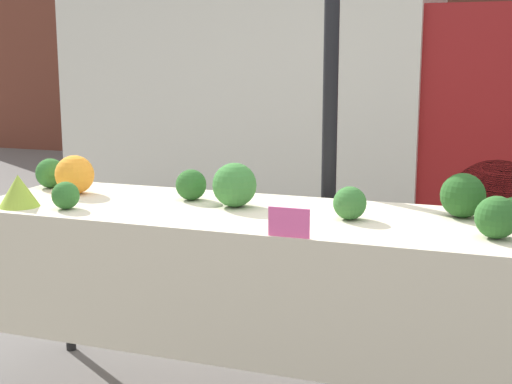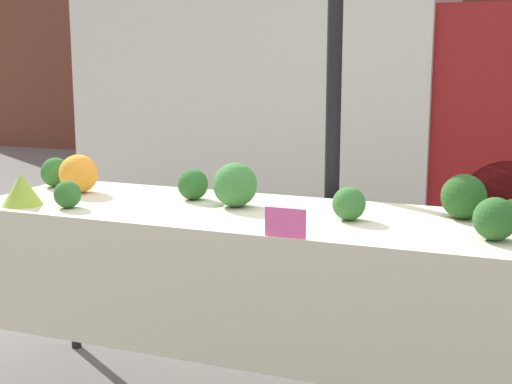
# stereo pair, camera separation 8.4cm
# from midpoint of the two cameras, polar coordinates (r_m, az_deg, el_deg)

# --- Properties ---
(tent_pole) EXTENTS (0.07, 0.07, 2.34)m
(tent_pole) POSITION_cam_midpoint_polar(r_m,az_deg,el_deg) (3.32, 5.19, 5.02)
(tent_pole) COLOR black
(tent_pole) RESTS_ON ground_plane
(parked_truck) EXTENTS (4.64, 1.99, 2.49)m
(parked_truck) POSITION_cam_midpoint_polar(r_m,az_deg,el_deg) (6.65, 4.75, 9.18)
(parked_truck) COLOR silver
(parked_truck) RESTS_ON ground_plane
(market_table) EXTENTS (2.38, 0.73, 0.88)m
(market_table) POSITION_cam_midpoint_polar(r_m,az_deg,el_deg) (2.85, -1.30, -4.06)
(market_table) COLOR beige
(market_table) RESTS_ON ground_plane
(orange_cauliflower) EXTENTS (0.18, 0.18, 0.18)m
(orange_cauliflower) POSITION_cam_midpoint_polar(r_m,az_deg,el_deg) (3.35, -15.01, 1.35)
(orange_cauliflower) COLOR orange
(orange_cauliflower) RESTS_ON market_table
(romanesco_head) EXTENTS (0.17, 0.17, 0.14)m
(romanesco_head) POSITION_cam_midpoint_polar(r_m,az_deg,el_deg) (3.14, -19.20, 0.10)
(romanesco_head) COLOR #93B238
(romanesco_head) RESTS_ON market_table
(broccoli_head_0) EXTENTS (0.19, 0.19, 0.19)m
(broccoli_head_0) POSITION_cam_midpoint_polar(r_m,az_deg,el_deg) (2.96, -2.55, 0.56)
(broccoli_head_0) COLOR #387533
(broccoli_head_0) RESTS_ON market_table
(broccoli_head_1) EXTENTS (0.11, 0.11, 0.11)m
(broccoli_head_1) POSITION_cam_midpoint_polar(r_m,az_deg,el_deg) (3.03, -15.76, -0.27)
(broccoli_head_1) COLOR #2D6628
(broccoli_head_1) RESTS_ON market_table
(broccoli_head_3) EXTENTS (0.13, 0.13, 0.13)m
(broccoli_head_3) POSITION_cam_midpoint_polar(r_m,az_deg,el_deg) (2.75, 6.64, -0.89)
(broccoli_head_3) COLOR #336B2D
(broccoli_head_3) RESTS_ON market_table
(broccoli_head_4) EXTENTS (0.15, 0.15, 0.15)m
(broccoli_head_4) POSITION_cam_midpoint_polar(r_m,az_deg,el_deg) (2.57, 17.80, -1.95)
(broccoli_head_4) COLOR #285B23
(broccoli_head_4) RESTS_ON market_table
(broccoli_head_5) EXTENTS (0.14, 0.14, 0.14)m
(broccoli_head_5) POSITION_cam_midpoint_polar(r_m,az_deg,el_deg) (3.12, -5.99, 0.58)
(broccoli_head_5) COLOR #285B23
(broccoli_head_5) RESTS_ON market_table
(broccoli_head_6) EXTENTS (0.14, 0.14, 0.14)m
(broccoli_head_6) POSITION_cam_midpoint_polar(r_m,az_deg,el_deg) (3.54, -16.77, 1.45)
(broccoli_head_6) COLOR #2D6628
(broccoli_head_6) RESTS_ON market_table
(broccoli_head_8) EXTENTS (0.17, 0.17, 0.17)m
(broccoli_head_8) POSITION_cam_midpoint_polar(r_m,az_deg,el_deg) (2.87, 15.41, -0.27)
(broccoli_head_8) COLOR #23511E
(broccoli_head_8) RESTS_ON market_table
(price_sign) EXTENTS (0.15, 0.01, 0.10)m
(price_sign) POSITION_cam_midpoint_polar(r_m,az_deg,el_deg) (2.47, 1.67, -2.46)
(price_sign) COLOR #F45B9E
(price_sign) RESTS_ON market_table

